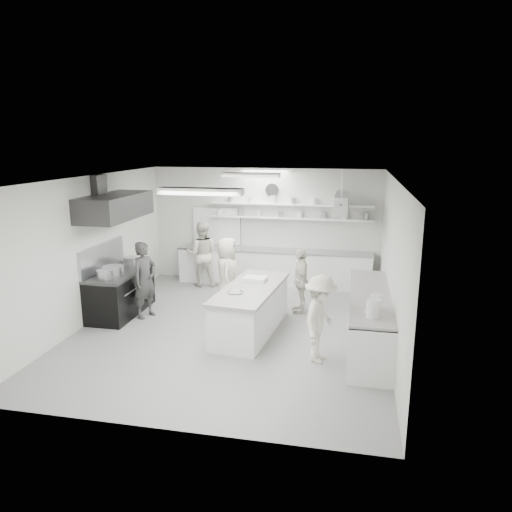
% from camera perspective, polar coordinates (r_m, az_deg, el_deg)
% --- Properties ---
extents(floor, '(6.00, 7.00, 0.02)m').
position_cam_1_polar(floor, '(9.72, -2.83, -8.76)').
color(floor, gray).
rests_on(floor, ground).
extents(ceiling, '(6.00, 7.00, 0.02)m').
position_cam_1_polar(ceiling, '(9.01, -3.06, 9.30)').
color(ceiling, white).
rests_on(ceiling, wall_back).
extents(wall_back, '(6.00, 0.04, 3.00)m').
position_cam_1_polar(wall_back, '(12.60, 1.03, 3.62)').
color(wall_back, silver).
rests_on(wall_back, floor).
extents(wall_front, '(6.00, 0.04, 3.00)m').
position_cam_1_polar(wall_front, '(6.07, -11.27, -7.73)').
color(wall_front, silver).
rests_on(wall_front, floor).
extents(wall_left, '(0.04, 7.00, 3.00)m').
position_cam_1_polar(wall_left, '(10.40, -19.17, 0.72)').
color(wall_left, silver).
rests_on(wall_left, floor).
extents(wall_right, '(0.04, 7.00, 3.00)m').
position_cam_1_polar(wall_right, '(9.00, 15.90, -0.97)').
color(wall_right, silver).
rests_on(wall_right, floor).
extents(stove, '(0.80, 1.80, 0.90)m').
position_cam_1_polar(stove, '(10.81, -15.84, -4.34)').
color(stove, black).
rests_on(stove, floor).
extents(exhaust_hood, '(0.85, 2.00, 0.50)m').
position_cam_1_polar(exhaust_hood, '(10.40, -16.51, 5.68)').
color(exhaust_hood, '#333333').
rests_on(exhaust_hood, wall_left).
extents(back_counter, '(5.00, 0.60, 0.92)m').
position_cam_1_polar(back_counter, '(12.48, 2.12, -1.38)').
color(back_counter, white).
rests_on(back_counter, floor).
extents(shelf_lower, '(4.20, 0.26, 0.04)m').
position_cam_1_polar(shelf_lower, '(12.32, 4.14, 4.54)').
color(shelf_lower, white).
rests_on(shelf_lower, wall_back).
extents(shelf_upper, '(4.20, 0.26, 0.04)m').
position_cam_1_polar(shelf_upper, '(12.27, 4.17, 6.15)').
color(shelf_upper, white).
rests_on(shelf_upper, wall_back).
extents(pass_through_window, '(1.30, 0.04, 1.00)m').
position_cam_1_polar(pass_through_window, '(12.88, -4.69, 3.57)').
color(pass_through_window, black).
rests_on(pass_through_window, wall_back).
extents(wall_clock, '(0.32, 0.05, 0.32)m').
position_cam_1_polar(wall_clock, '(12.39, 1.94, 7.88)').
color(wall_clock, silver).
rests_on(wall_clock, wall_back).
extents(right_counter, '(0.74, 3.30, 0.94)m').
position_cam_1_polar(right_counter, '(9.09, 13.35, -7.48)').
color(right_counter, white).
rests_on(right_counter, floor).
extents(pot_rack, '(0.30, 1.60, 0.40)m').
position_cam_1_polar(pot_rack, '(11.19, 10.18, 6.28)').
color(pot_rack, '#A8AAAF').
rests_on(pot_rack, ceiling).
extents(light_fixture_front, '(1.30, 0.25, 0.10)m').
position_cam_1_polar(light_fixture_front, '(7.30, -6.63, 7.67)').
color(light_fixture_front, white).
rests_on(light_fixture_front, ceiling).
extents(light_fixture_rear, '(1.30, 0.25, 0.10)m').
position_cam_1_polar(light_fixture_rear, '(10.76, -0.61, 9.64)').
color(light_fixture_rear, white).
rests_on(light_fixture_rear, ceiling).
extents(prep_island, '(1.12, 2.45, 0.87)m').
position_cam_1_polar(prep_island, '(9.44, -0.62, -6.51)').
color(prep_island, white).
rests_on(prep_island, floor).
extents(stove_pot, '(0.44, 0.44, 0.22)m').
position_cam_1_polar(stove_pot, '(10.44, -16.66, -1.76)').
color(stove_pot, '#A8AAAF').
rests_on(stove_pot, stove).
extents(cook_stove, '(0.59, 0.70, 1.64)m').
position_cam_1_polar(cook_stove, '(10.37, -13.11, -2.79)').
color(cook_stove, '#333333').
rests_on(cook_stove, floor).
extents(cook_back, '(0.93, 0.79, 1.69)m').
position_cam_1_polar(cook_back, '(12.38, -6.45, 0.25)').
color(cook_back, silver).
rests_on(cook_back, floor).
extents(cook_island_left, '(0.67, 0.88, 1.62)m').
position_cam_1_polar(cook_island_left, '(10.62, -3.48, -2.12)').
color(cook_island_left, silver).
rests_on(cook_island_left, floor).
extents(cook_island_right, '(0.51, 0.89, 1.43)m').
position_cam_1_polar(cook_island_right, '(10.47, 5.36, -2.93)').
color(cook_island_right, silver).
rests_on(cook_island_right, floor).
extents(cook_right, '(0.78, 1.09, 1.52)m').
position_cam_1_polar(cook_right, '(8.19, 7.67, -7.43)').
color(cook_right, silver).
rests_on(cook_right, floor).
extents(bowl_island_a, '(0.37, 0.37, 0.07)m').
position_cam_1_polar(bowl_island_a, '(8.95, -2.51, -4.48)').
color(bowl_island_a, '#A8AAAF').
rests_on(bowl_island_a, prep_island).
extents(bowl_island_b, '(0.21, 0.21, 0.06)m').
position_cam_1_polar(bowl_island_b, '(9.31, -1.50, -3.78)').
color(bowl_island_b, white).
rests_on(bowl_island_b, prep_island).
extents(bowl_right, '(0.24, 0.24, 0.06)m').
position_cam_1_polar(bowl_right, '(8.00, 13.64, -6.63)').
color(bowl_right, white).
rests_on(bowl_right, right_counter).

